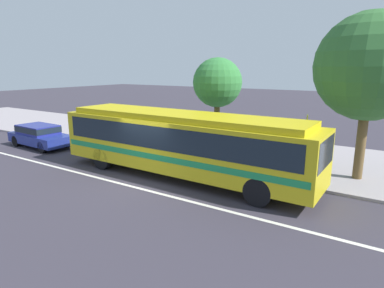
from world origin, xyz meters
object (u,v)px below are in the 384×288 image
sedan_behind_bus (40,135)px  street_tree_mid_block (370,67)px  transit_bus (181,140)px  street_tree_near_stop (217,83)px  pedestrian_waiting_near_sign (159,135)px  bus_stop_sign (306,139)px

sedan_behind_bus → street_tree_mid_block: size_ratio=0.65×
transit_bus → street_tree_near_stop: street_tree_near_stop is taller
pedestrian_waiting_near_sign → street_tree_mid_block: 10.14m
street_tree_near_stop → street_tree_mid_block: size_ratio=0.76×
pedestrian_waiting_near_sign → bus_stop_sign: size_ratio=0.62×
sedan_behind_bus → street_tree_mid_block: (16.55, 3.47, 3.87)m
transit_bus → street_tree_mid_block: 7.87m
transit_bus → sedan_behind_bus: size_ratio=2.70×
pedestrian_waiting_near_sign → street_tree_mid_block: (9.44, 1.19, 3.51)m
street_tree_near_stop → sedan_behind_bus: bearing=-157.5°
transit_bus → street_tree_near_stop: (-0.53, 4.05, 2.19)m
street_tree_near_stop → street_tree_mid_block: 6.97m
sedan_behind_bus → street_tree_near_stop: street_tree_near_stop is taller
pedestrian_waiting_near_sign → bus_stop_sign: (7.63, -0.31, 0.74)m
street_tree_near_stop → street_tree_mid_block: street_tree_mid_block is taller
pedestrian_waiting_near_sign → street_tree_near_stop: street_tree_near_stop is taller
transit_bus → bus_stop_sign: bearing=23.9°
pedestrian_waiting_near_sign → street_tree_near_stop: bearing=34.3°
transit_bus → pedestrian_waiting_near_sign: bearing=142.8°
sedan_behind_bus → pedestrian_waiting_near_sign: (7.11, 2.28, 0.36)m
transit_bus → bus_stop_sign: (4.56, 2.02, 0.22)m
street_tree_near_stop → street_tree_mid_block: bearing=-4.4°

